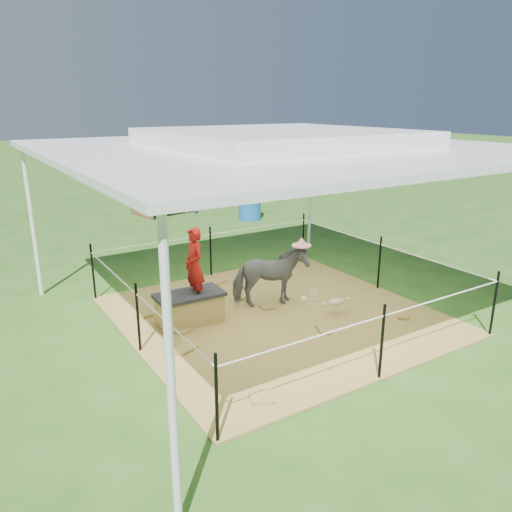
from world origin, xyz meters
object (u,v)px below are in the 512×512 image
straw_bale (190,310)px  green_bottle (168,334)px  woman (194,259)px  trash_barrel (250,202)px  foal (337,301)px  picnic_table_near (160,203)px  picnic_table_far (249,186)px  distant_person (188,194)px  pony (270,277)px

straw_bale → green_bottle: 0.72m
woman → trash_barrel: 7.21m
woman → foal: size_ratio=1.37×
picnic_table_near → picnic_table_far: (3.78, 0.96, 0.06)m
green_bottle → foal: 2.70m
distant_person → picnic_table_far: bearing=-132.3°
foal → picnic_table_far: size_ratio=0.44×
trash_barrel → picnic_table_far: bearing=58.6°
pony → picnic_table_far: (4.99, 8.80, -0.14)m
straw_bale → pony: 1.44m
woman → straw_bale: bearing=-88.5°
foal → woman: bearing=165.7°
woman → foal: bearing=65.9°
woman → picnic_table_near: size_ratio=0.71×
picnic_table_near → pony: bearing=-110.5°
woman → green_bottle: bearing=-53.8°
foal → picnic_table_far: (4.30, 9.67, 0.14)m
green_bottle → trash_barrel: 7.95m
green_bottle → picnic_table_near: (3.17, 8.20, 0.18)m
foal → trash_barrel: 7.05m
green_bottle → trash_barrel: bearing=50.2°
foal → picnic_table_near: size_ratio=0.51×
picnic_table_near → picnic_table_far: bearing=2.5°
picnic_table_far → green_bottle: bearing=-106.9°
pony → picnic_table_near: bearing=7.2°
trash_barrel → foal: bearing=-110.2°
picnic_table_far → straw_bale: bearing=-106.1°
pony → green_bottle: bearing=116.4°
straw_bale → picnic_table_near: bearing=71.3°
woman → distant_person: size_ratio=0.97×
picnic_table_near → woman: bearing=-119.7°
woman → pony: (1.31, -0.09, -0.50)m
trash_barrel → picnic_table_near: trash_barrel is taller
foal → distant_person: size_ratio=0.70×
pony → foal: 1.15m
straw_bale → foal: bearing=-24.5°
foal → trash_barrel: (2.44, 6.61, 0.24)m
pony → foal: size_ratio=1.43×
picnic_table_near → distant_person: (0.82, -0.30, 0.26)m
distant_person → woman: bearing=90.7°
green_bottle → picnic_table_far: bearing=52.8°
straw_bale → picnic_table_near: picnic_table_near is taller
woman → picnic_table_near: bearing=163.5°
straw_bale → foal: 2.31m
straw_bale → pony: pony is taller
picnic_table_far → woman: bearing=-105.6°
foal → pony: bearing=140.0°
pony → distant_person: 7.81m
pony → trash_barrel: (3.13, 5.74, -0.04)m
pony → picnic_table_near: size_ratio=0.74×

